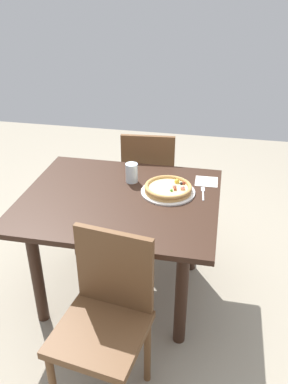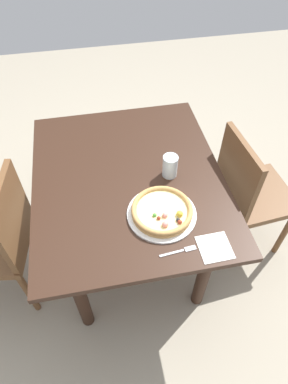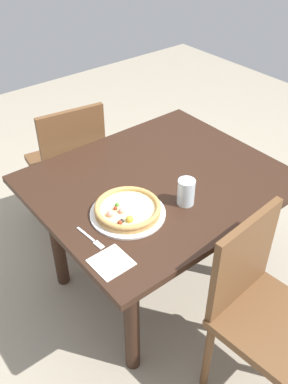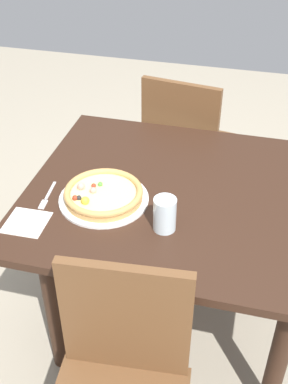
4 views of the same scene
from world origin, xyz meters
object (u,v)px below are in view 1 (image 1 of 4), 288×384
Objects in this scene: plate at (168,192)px; dining_table at (120,214)px; fork at (203,192)px; drinking_glass at (132,173)px; napkin at (206,182)px; chair_far at (149,179)px; chair_near at (106,317)px; pizza at (168,188)px.

dining_table is at bearing -156.81° from plate.
drinking_glass is at bearing 77.48° from fork.
plate reaches higher than napkin.
chair_far is 0.67m from plate.
plate is 0.29m from napkin.
napkin is (0.38, 1.01, 0.23)m from chair_near.
dining_table is 3.55× the size of plate.
chair_far reaches higher than plate.
napkin is (0.49, 0.30, 0.12)m from dining_table.
pizza is 0.29m from napkin.
napkin is at bearing -102.37° from chair_near.
dining_table is at bearing -96.72° from drinking_glass.
chair_far is at bearing 137.91° from napkin.
dining_table is at bearing -148.28° from napkin.
drinking_glass reaches higher than pizza.
pizza is (0.17, 0.82, 0.26)m from chair_near.
napkin reaches higher than dining_table.
chair_near is 0.96m from fork.
drinking_glass is at bearing 83.28° from dining_table.
plate reaches higher than dining_table.
pizza reaches higher than napkin.
drinking_glass is at bearing -169.21° from napkin.
napkin is at bearing -47.12° from chair_far.
chair_far is at bearing 87.53° from drinking_glass.
chair_near reaches higher than plate.
chair_near is at bearing 151.62° from fork.
plate is 1.97× the size of fork.
fork is at bearing -56.80° from chair_far.
dining_table is 4.05× the size of pizza.
plate is (0.16, 0.82, 0.23)m from chair_near.
chair_far is 5.40× the size of fork.
chair_near is 3.13× the size of pizza.
drinking_glass reaches higher than plate.
chair_far reaches higher than dining_table.
drinking_glass is (0.03, 0.21, 0.18)m from dining_table.
drinking_glass is (-0.45, 0.06, 0.06)m from fork.
chair_far is 3.13× the size of pizza.
chair_far is 0.64m from napkin.
pizza is (0.27, 0.12, 0.15)m from dining_table.
chair_far is (0.05, 0.70, -0.11)m from dining_table.
chair_near and chair_far have the same top height.
fork is at bearing 10.42° from plate.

